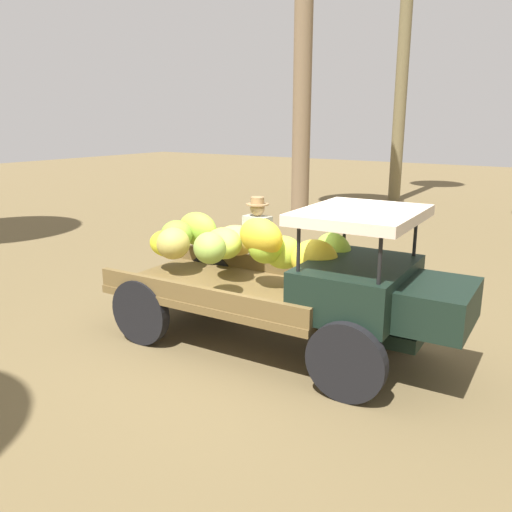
{
  "coord_description": "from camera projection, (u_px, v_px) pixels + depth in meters",
  "views": [
    {
      "loc": [
        3.39,
        -5.28,
        2.83
      ],
      "look_at": [
        -0.16,
        0.06,
        1.16
      ],
      "focal_mm": 37.09,
      "sensor_mm": 36.0,
      "label": 1
    }
  ],
  "objects": [
    {
      "name": "farmer",
      "position": [
        257.0,
        245.0,
        8.02
      ],
      "size": [
        0.53,
        0.47,
        1.71
      ],
      "rotation": [
        0.0,
        0.0,
        -1.65
      ],
      "color": "#413D47",
      "rests_on": "ground"
    },
    {
      "name": "ground_plane",
      "position": [
        264.0,
        346.0,
        6.78
      ],
      "size": [
        60.0,
        60.0,
        0.0
      ],
      "primitive_type": "plane",
      "color": "brown"
    },
    {
      "name": "truck",
      "position": [
        287.0,
        274.0,
        6.53
      ],
      "size": [
        4.53,
        1.94,
        1.87
      ],
      "rotation": [
        0.0,
        0.0,
        0.05
      ],
      "color": "black",
      "rests_on": "ground"
    }
  ]
}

